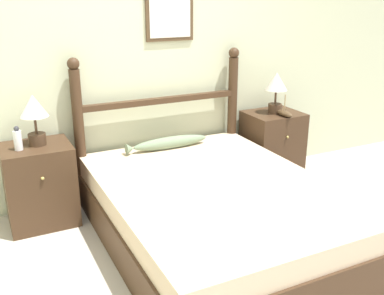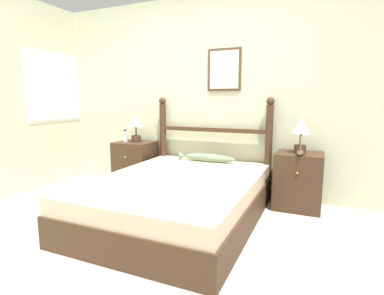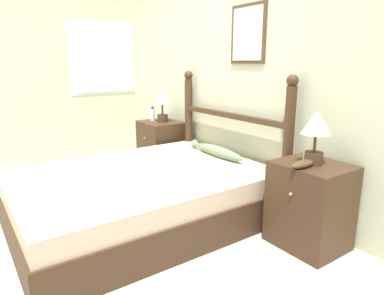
{
  "view_description": "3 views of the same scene",
  "coord_description": "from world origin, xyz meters",
  "px_view_note": "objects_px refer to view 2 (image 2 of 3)",
  "views": [
    {
      "loc": [
        -1.23,
        -1.94,
        1.75
      ],
      "look_at": [
        0.26,
        1.08,
        0.57
      ],
      "focal_mm": 42.0,
      "sensor_mm": 36.0,
      "label": 1
    },
    {
      "loc": [
        1.53,
        -2.04,
        1.23
      ],
      "look_at": [
        0.18,
        1.05,
        0.69
      ],
      "focal_mm": 28.0,
      "sensor_mm": 36.0,
      "label": 2
    },
    {
      "loc": [
        2.74,
        -0.62,
        1.35
      ],
      "look_at": [
        0.24,
        1.13,
        0.59
      ],
      "focal_mm": 32.0,
      "sensor_mm": 36.0,
      "label": 3
    }
  ],
  "objects_px": {
    "table_lamp_right": "(301,130)",
    "fish_pillow": "(207,158)",
    "nightstand_right": "(298,181)",
    "nightstand_left": "(135,164)",
    "bottle": "(125,136)",
    "model_boat": "(300,152)",
    "bed": "(179,199)",
    "table_lamp_left": "(136,124)"
  },
  "relations": [
    {
      "from": "nightstand_right",
      "to": "nightstand_left",
      "type": "bearing_deg",
      "value": 180.0
    },
    {
      "from": "bed",
      "to": "table_lamp_left",
      "type": "xyz_separation_m",
      "value": [
        -1.08,
        0.85,
        0.68
      ]
    },
    {
      "from": "nightstand_right",
      "to": "model_boat",
      "type": "distance_m",
      "value": 0.38
    },
    {
      "from": "table_lamp_right",
      "to": "table_lamp_left",
      "type": "bearing_deg",
      "value": 179.38
    },
    {
      "from": "nightstand_right",
      "to": "fish_pillow",
      "type": "height_order",
      "value": "nightstand_right"
    },
    {
      "from": "table_lamp_left",
      "to": "bottle",
      "type": "bearing_deg",
      "value": -157.0
    },
    {
      "from": "table_lamp_right",
      "to": "fish_pillow",
      "type": "distance_m",
      "value": 1.18
    },
    {
      "from": "model_boat",
      "to": "fish_pillow",
      "type": "relative_size",
      "value": 0.3
    },
    {
      "from": "bed",
      "to": "table_lamp_right",
      "type": "xyz_separation_m",
      "value": [
        1.1,
        0.83,
        0.68
      ]
    },
    {
      "from": "nightstand_left",
      "to": "fish_pillow",
      "type": "distance_m",
      "value": 1.1
    },
    {
      "from": "bottle",
      "to": "model_boat",
      "type": "relative_size",
      "value": 0.82
    },
    {
      "from": "table_lamp_left",
      "to": "bottle",
      "type": "distance_m",
      "value": 0.23
    },
    {
      "from": "nightstand_left",
      "to": "table_lamp_left",
      "type": "relative_size",
      "value": 1.66
    },
    {
      "from": "table_lamp_left",
      "to": "table_lamp_right",
      "type": "height_order",
      "value": "same"
    },
    {
      "from": "bed",
      "to": "table_lamp_right",
      "type": "bearing_deg",
      "value": 36.91
    },
    {
      "from": "table_lamp_left",
      "to": "bed",
      "type": "bearing_deg",
      "value": -38.27
    },
    {
      "from": "nightstand_left",
      "to": "model_boat",
      "type": "xyz_separation_m",
      "value": [
        2.21,
        -0.14,
        0.35
      ]
    },
    {
      "from": "model_boat",
      "to": "table_lamp_right",
      "type": "bearing_deg",
      "value": 95.28
    },
    {
      "from": "table_lamp_right",
      "to": "fish_pillow",
      "type": "bearing_deg",
      "value": 179.33
    },
    {
      "from": "model_boat",
      "to": "fish_pillow",
      "type": "xyz_separation_m",
      "value": [
        -1.12,
        0.14,
        -0.17
      ]
    },
    {
      "from": "bottle",
      "to": "model_boat",
      "type": "xyz_separation_m",
      "value": [
        2.33,
        -0.09,
        -0.05
      ]
    },
    {
      "from": "model_boat",
      "to": "bottle",
      "type": "bearing_deg",
      "value": 177.68
    },
    {
      "from": "bottle",
      "to": "fish_pillow",
      "type": "height_order",
      "value": "bottle"
    },
    {
      "from": "table_lamp_right",
      "to": "bottle",
      "type": "relative_size",
      "value": 2.12
    },
    {
      "from": "nightstand_left",
      "to": "nightstand_right",
      "type": "height_order",
      "value": "same"
    },
    {
      "from": "bottle",
      "to": "fish_pillow",
      "type": "distance_m",
      "value": 1.23
    },
    {
      "from": "bed",
      "to": "nightstand_left",
      "type": "xyz_separation_m",
      "value": [
        -1.1,
        0.83,
        0.1
      ]
    },
    {
      "from": "nightstand_right",
      "to": "table_lamp_left",
      "type": "xyz_separation_m",
      "value": [
        -2.17,
        0.01,
        0.58
      ]
    },
    {
      "from": "bottle",
      "to": "nightstand_left",
      "type": "bearing_deg",
      "value": 20.86
    },
    {
      "from": "bed",
      "to": "model_boat",
      "type": "bearing_deg",
      "value": 32.01
    },
    {
      "from": "nightstand_right",
      "to": "model_boat",
      "type": "height_order",
      "value": "model_boat"
    },
    {
      "from": "nightstand_right",
      "to": "bottle",
      "type": "bearing_deg",
      "value": -178.87
    },
    {
      "from": "table_lamp_right",
      "to": "bottle",
      "type": "distance_m",
      "value": 2.32
    },
    {
      "from": "fish_pillow",
      "to": "model_boat",
      "type": "bearing_deg",
      "value": -7.32
    },
    {
      "from": "bottle",
      "to": "bed",
      "type": "bearing_deg",
      "value": -32.94
    },
    {
      "from": "nightstand_right",
      "to": "table_lamp_right",
      "type": "height_order",
      "value": "table_lamp_right"
    },
    {
      "from": "table_lamp_right",
      "to": "bottle",
      "type": "bearing_deg",
      "value": -179.09
    },
    {
      "from": "table_lamp_right",
      "to": "model_boat",
      "type": "distance_m",
      "value": 0.26
    },
    {
      "from": "bed",
      "to": "bottle",
      "type": "xyz_separation_m",
      "value": [
        -1.22,
        0.79,
        0.5
      ]
    },
    {
      "from": "nightstand_right",
      "to": "bottle",
      "type": "xyz_separation_m",
      "value": [
        -2.32,
        -0.05,
        0.4
      ]
    },
    {
      "from": "bed",
      "to": "bottle",
      "type": "distance_m",
      "value": 1.54
    },
    {
      "from": "bed",
      "to": "model_boat",
      "type": "height_order",
      "value": "model_boat"
    }
  ]
}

